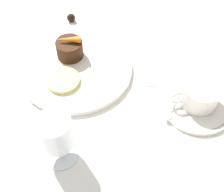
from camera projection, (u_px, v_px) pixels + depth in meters
name	position (u px, v px, depth m)	size (l,w,h in m)	color
ground_plane	(82.00, 85.00, 0.71)	(3.00, 3.00, 0.00)	white
dinner_plate	(76.00, 69.00, 0.73)	(0.26, 0.26, 0.01)	white
saucer	(197.00, 104.00, 0.67)	(0.16, 0.16, 0.01)	white
coffee_cup	(200.00, 94.00, 0.65)	(0.11, 0.08, 0.05)	white
spoon	(174.00, 104.00, 0.66)	(0.08, 0.10, 0.00)	silver
wine_glass	(56.00, 135.00, 0.54)	(0.07, 0.07, 0.11)	silver
fork	(148.00, 64.00, 0.75)	(0.04, 0.18, 0.01)	silver
dessert_cake	(70.00, 49.00, 0.73)	(0.06, 0.06, 0.04)	#381E0F
carrot_garnish	(68.00, 39.00, 0.71)	(0.06, 0.03, 0.02)	orange
pineapple_slice	(63.00, 80.00, 0.69)	(0.08, 0.08, 0.01)	#EFE075
chocolate_truffle	(71.00, 18.00, 0.84)	(0.02, 0.02, 0.02)	black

